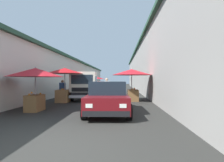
% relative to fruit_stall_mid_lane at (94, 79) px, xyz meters
% --- Properties ---
extents(ground, '(90.00, 90.00, 0.00)m').
position_rel_fruit_stall_mid_lane_xyz_m(ground, '(-2.94, -1.59, -1.64)').
color(ground, '#282826').
extents(building_left_whitewash, '(49.80, 7.50, 4.10)m').
position_rel_fruit_stall_mid_lane_xyz_m(building_left_whitewash, '(-0.69, 5.79, 0.41)').
color(building_left_whitewash, beige).
rests_on(building_left_whitewash, ground).
extents(building_right_concrete, '(49.80, 7.50, 5.80)m').
position_rel_fruit_stall_mid_lane_xyz_m(building_right_concrete, '(-0.69, -8.97, 1.27)').
color(building_right_concrete, gray).
rests_on(building_right_concrete, ground).
extents(fruit_stall_mid_lane, '(2.75, 2.75, 2.08)m').
position_rel_fruit_stall_mid_lane_xyz_m(fruit_stall_mid_lane, '(0.00, 0.00, 0.00)').
color(fruit_stall_mid_lane, '#9E9EA3').
rests_on(fruit_stall_mid_lane, ground).
extents(fruit_stall_far_left, '(2.82, 2.82, 2.36)m').
position_rel_fruit_stall_mid_lane_xyz_m(fruit_stall_far_left, '(-8.11, -4.11, 0.18)').
color(fruit_stall_far_left, '#9E9EA3').
rests_on(fruit_stall_far_left, ground).
extents(fruit_stall_near_right, '(2.37, 2.37, 2.38)m').
position_rel_fruit_stall_mid_lane_xyz_m(fruit_stall_near_right, '(-9.10, 0.43, 0.11)').
color(fruit_stall_near_right, '#9E9EA3').
rests_on(fruit_stall_near_right, ground).
extents(fruit_stall_near_left, '(2.71, 2.71, 2.19)m').
position_rel_fruit_stall_mid_lane_xyz_m(fruit_stall_near_left, '(-12.01, 0.88, 0.06)').
color(fruit_stall_near_left, '#9E9EA3').
rests_on(fruit_stall_near_left, ground).
extents(fruit_stall_far_right, '(2.17, 2.17, 2.09)m').
position_rel_fruit_stall_mid_lane_xyz_m(fruit_stall_far_right, '(3.36, 1.40, -0.24)').
color(fruit_stall_far_right, '#9E9EA3').
rests_on(fruit_stall_far_right, ground).
extents(hatchback_car, '(3.99, 2.07, 1.45)m').
position_rel_fruit_stall_mid_lane_xyz_m(hatchback_car, '(-12.32, -2.75, -0.91)').
color(hatchback_car, '#600F14').
rests_on(hatchback_car, ground).
extents(delivery_truck, '(5.01, 2.18, 2.08)m').
position_rel_fruit_stall_mid_lane_xyz_m(delivery_truck, '(-7.55, -0.65, -0.60)').
color(delivery_truck, black).
rests_on(delivery_truck, ground).
extents(vendor_by_crates, '(0.35, 0.58, 1.51)m').
position_rel_fruit_stall_mid_lane_xyz_m(vendor_by_crates, '(-7.89, 1.01, -0.78)').
color(vendor_by_crates, '#665B4C').
rests_on(vendor_by_crates, ground).
extents(vendor_in_shade, '(0.35, 0.63, 1.66)m').
position_rel_fruit_stall_mid_lane_xyz_m(vendor_in_shade, '(-7.16, -2.23, -0.68)').
color(vendor_in_shade, '#232328').
rests_on(vendor_in_shade, ground).
extents(parked_scooter, '(1.69, 0.46, 1.14)m').
position_rel_fruit_stall_mid_lane_xyz_m(parked_scooter, '(-3.72, 1.54, -1.19)').
color(parked_scooter, black).
rests_on(parked_scooter, ground).
extents(plastic_stool, '(0.30, 0.30, 0.43)m').
position_rel_fruit_stall_mid_lane_xyz_m(plastic_stool, '(-4.78, -2.92, -1.32)').
color(plastic_stool, '#1E8C3F').
rests_on(plastic_stool, ground).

